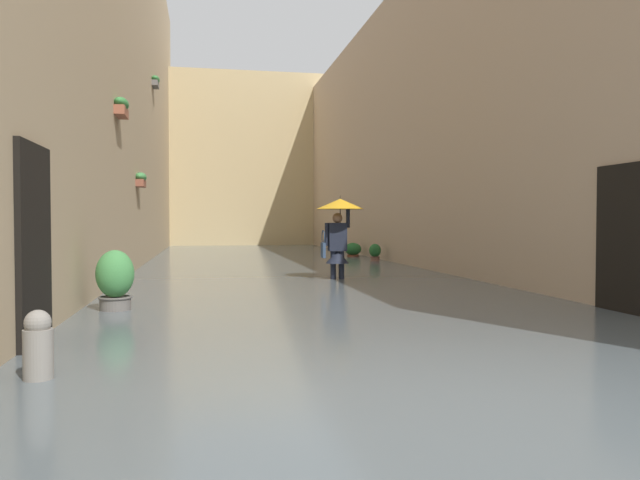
% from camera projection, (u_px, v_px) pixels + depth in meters
% --- Properties ---
extents(ground_plane, '(67.80, 67.80, 0.00)m').
position_uv_depth(ground_plane, '(273.00, 271.00, 17.53)').
color(ground_plane, slate).
extents(flood_water, '(8.05, 33.12, 0.20)m').
position_uv_depth(flood_water, '(273.00, 267.00, 17.53)').
color(flood_water, '#515B60').
rests_on(flood_water, ground_plane).
extents(building_facade_left, '(2.04, 31.12, 8.34)m').
position_uv_depth(building_facade_left, '(423.00, 130.00, 18.24)').
color(building_facade_left, tan).
rests_on(building_facade_left, ground_plane).
extents(building_facade_right, '(2.04, 31.12, 11.82)m').
position_uv_depth(building_facade_right, '(106.00, 56.00, 16.50)').
color(building_facade_right, tan).
rests_on(building_facade_right, ground_plane).
extents(building_facade_far, '(10.85, 1.80, 9.04)m').
position_uv_depth(building_facade_far, '(242.00, 162.00, 31.59)').
color(building_facade_far, tan).
rests_on(building_facade_far, ground_plane).
extents(person_wading, '(1.02, 1.02, 1.98)m').
position_uv_depth(person_wading, '(339.00, 223.00, 12.90)').
color(person_wading, '#4C4233').
rests_on(person_wading, ground_plane).
extents(potted_plant_near_right, '(0.51, 0.51, 1.03)m').
position_uv_depth(potted_plant_near_right, '(115.00, 284.00, 8.40)').
color(potted_plant_near_right, '#66605B').
rests_on(potted_plant_near_right, ground_plane).
extents(potted_plant_far_left, '(0.37, 0.37, 0.73)m').
position_uv_depth(potted_plant_far_left, '(375.00, 254.00, 18.75)').
color(potted_plant_far_left, brown).
rests_on(potted_plant_far_left, ground_plane).
extents(potted_plant_mid_left, '(0.58, 0.58, 0.68)m').
position_uv_depth(potted_plant_mid_left, '(353.00, 251.00, 21.27)').
color(potted_plant_mid_left, '#9E563D').
rests_on(potted_plant_mid_left, ground_plane).
extents(mooring_bollard, '(0.22, 0.22, 0.74)m').
position_uv_depth(mooring_bollard, '(38.00, 357.00, 4.72)').
color(mooring_bollard, gray).
rests_on(mooring_bollard, ground_plane).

